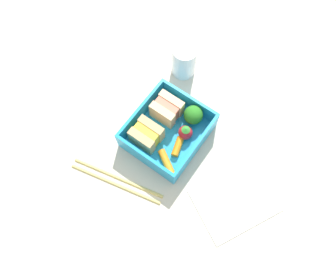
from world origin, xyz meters
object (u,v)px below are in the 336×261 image
Objects in this scene: carrot_stick_left at (178,147)px; strawberry_far_left at (185,132)px; chopstick_pair at (117,181)px; folded_napkin at (235,200)px; carrot_stick_far_left at (166,162)px; broccoli_floret at (193,115)px; drinking_glass at (184,61)px; sandwich_center_left at (167,109)px; sandwich_left at (147,135)px.

carrot_stick_left is 1.14× the size of strawberry_far_left.
chopstick_pair is at bearing 159.89° from strawberry_far_left.
chopstick_pair is at bearing 154.21° from carrot_stick_left.
chopstick_pair is at bearing 116.47° from folded_napkin.
carrot_stick_far_left reaches higher than folded_napkin.
folded_napkin is (2.01, -14.92, -1.75)cm from carrot_stick_far_left.
folded_napkin is at bearing -108.58° from strawberry_far_left.
carrot_stick_left is 7.18cm from broccoli_floret.
carrot_stick_far_left is at bearing -154.07° from drinking_glass.
sandwich_center_left is at bearing -162.44° from drinking_glass.
sandwich_left is at bearing 180.00° from sandwich_center_left.
carrot_stick_left is 3.29cm from strawberry_far_left.
carrot_stick_far_left is at bearing -178.61° from carrot_stick_left.
sandwich_left is at bearing 131.27° from strawberry_far_left.
sandwich_left is at bearing 90.09° from folded_napkin.
sandwich_left reaches higher than folded_napkin.
broccoli_floret reaches higher than chopstick_pair.
folded_napkin is at bearing -97.56° from carrot_stick_left.
sandwich_left is 0.29× the size of chopstick_pair.
sandwich_left reaches higher than carrot_stick_far_left.
drinking_glass is (28.94, 3.83, 3.56)cm from chopstick_pair.
chopstick_pair is at bearing -172.46° from drinking_glass.
drinking_glass reaches higher than broccoli_floret.
carrot_stick_left reaches higher than folded_napkin.
carrot_stick_far_left is at bearing -107.39° from sandwich_left.
chopstick_pair is (-8.47, 6.13, -1.60)cm from carrot_stick_far_left.
drinking_glass reaches higher than carrot_stick_far_left.
strawberry_far_left is at bearing -144.34° from drinking_glass.
sandwich_left is 10.33cm from broccoli_floret.
broccoli_floret is (1.92, -5.25, 0.37)cm from sandwich_center_left.
strawberry_far_left reaches higher than carrot_stick_left.
chopstick_pair is (-17.42, -0.18, -3.08)cm from sandwich_center_left.
carrot_stick_left is 0.52× the size of drinking_glass.
carrot_stick_left is 0.87× the size of broccoli_floret.
sandwich_center_left is 1.03× the size of carrot_stick_far_left.
strawberry_far_left is 3.90cm from broccoli_floret.
sandwich_center_left is 12.10cm from drinking_glass.
sandwich_left is 6.70cm from carrot_stick_left.
drinking_glass is at bearing 42.80° from broccoli_floret.
folded_napkin is (-8.86, -15.99, -3.60)cm from broccoli_floret.
carrot_stick_far_left is 11.07cm from broccoli_floret.
folded_napkin is at bearing -118.99° from broccoli_floret.
drinking_glass is at bearing 35.66° from strawberry_far_left.
carrot_stick_far_left is at bearing -144.81° from sandwich_center_left.
broccoli_floret is at bearing -14.67° from chopstick_pair.
folded_napkin is (10.48, -21.05, -0.15)cm from chopstick_pair.
carrot_stick_left is at bearing -174.49° from strawberry_far_left.
sandwich_left reaches higher than strawberry_far_left.
strawberry_far_left is 16.42cm from drinking_glass.
sandwich_center_left is 17.69cm from chopstick_pair.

